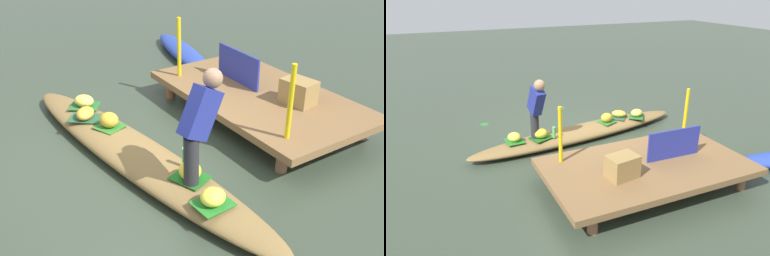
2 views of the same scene
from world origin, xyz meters
TOP-DOWN VIEW (x-y plane):
  - canal_water at (0.00, 0.00)m, footprint 40.00×40.00m
  - dock_platform at (-0.16, 2.09)m, footprint 3.20×1.80m
  - vendor_boat at (0.00, 0.00)m, footprint 4.85×1.38m
  - leaf_mat_0 at (0.95, 0.19)m, footprint 0.46×0.43m
  - banana_bunch_0 at (0.95, 0.19)m, footprint 0.34×0.33m
  - leaf_mat_1 at (-1.00, -0.21)m, footprint 0.51×0.53m
  - banana_bunch_1 at (-1.00, -0.21)m, footprint 0.39×0.37m
  - leaf_mat_2 at (-0.60, -0.04)m, footprint 0.43×0.42m
  - banana_bunch_2 at (-0.60, -0.04)m, footprint 0.31×0.29m
  - leaf_mat_3 at (-1.37, -0.08)m, footprint 0.49×0.51m
  - banana_bunch_3 at (-1.37, -0.08)m, footprint 0.36×0.34m
  - leaf_mat_4 at (1.45, 0.14)m, footprint 0.33×0.38m
  - banana_bunch_4 at (1.45, 0.14)m, footprint 0.32×0.33m
  - vendor_person at (1.03, 0.26)m, footprint 0.25×0.51m
  - water_bottle at (0.71, 0.28)m, footprint 0.06×0.06m
  - market_banner at (-0.66, 2.09)m, footprint 0.96×0.05m
  - railing_post_west at (-1.36, 1.49)m, footprint 0.06×0.06m
  - railing_post_east at (1.04, 1.49)m, footprint 0.06×0.06m
  - produce_crate at (0.40, 2.29)m, footprint 0.48×0.38m
  - drifting_plant_0 at (1.74, -1.58)m, footprint 0.22×0.22m
  - drifting_plant_1 at (-0.27, -1.95)m, footprint 0.31×0.28m

SIDE VIEW (x-z plane):
  - canal_water at x=0.00m, z-range 0.00..0.00m
  - drifting_plant_0 at x=1.74m, z-range 0.00..0.01m
  - drifting_plant_1 at x=-0.27m, z-range 0.00..0.01m
  - vendor_boat at x=0.00m, z-range 0.00..0.24m
  - leaf_mat_0 at x=0.95m, z-range 0.24..0.25m
  - leaf_mat_1 at x=-1.00m, z-range 0.24..0.25m
  - leaf_mat_2 at x=-0.60m, z-range 0.24..0.25m
  - leaf_mat_3 at x=-1.37m, z-range 0.24..0.25m
  - leaf_mat_4 at x=1.45m, z-range 0.24..0.25m
  - banana_bunch_1 at x=-1.00m, z-range 0.24..0.39m
  - dock_platform at x=-0.16m, z-range 0.13..0.50m
  - banana_bunch_3 at x=-1.37m, z-range 0.24..0.40m
  - banana_bunch_4 at x=1.45m, z-range 0.24..0.41m
  - banana_bunch_0 at x=0.95m, z-range 0.24..0.43m
  - banana_bunch_2 at x=-0.60m, z-range 0.24..0.44m
  - water_bottle at x=0.71m, z-range 0.24..0.46m
  - produce_crate at x=0.40m, z-range 0.37..0.71m
  - market_banner at x=-0.66m, z-range 0.37..0.86m
  - railing_post_west at x=-1.36m, z-range 0.37..1.29m
  - railing_post_east at x=1.04m, z-range 0.37..1.29m
  - vendor_person at x=1.03m, z-range 0.32..1.53m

